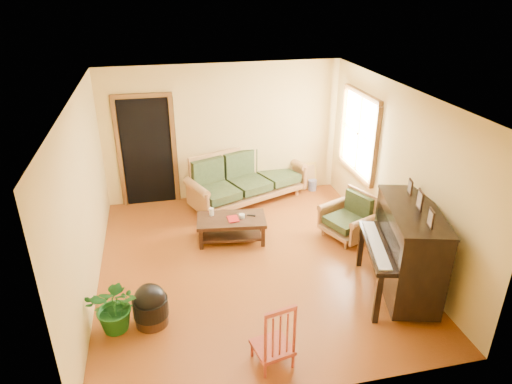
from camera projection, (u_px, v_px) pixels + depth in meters
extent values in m
plane|color=#6A300D|center=(251.00, 263.00, 7.01)|extent=(5.00, 5.00, 0.00)
cube|color=black|center=(147.00, 152.00, 8.48)|extent=(1.08, 0.16, 2.05)
cube|color=white|center=(359.00, 134.00, 7.95)|extent=(0.12, 1.36, 1.46)
cube|color=#996738|center=(248.00, 178.00, 8.75)|extent=(2.49, 1.75, 0.98)
cube|color=black|center=(232.00, 229.00, 7.54)|extent=(1.19, 0.75, 0.41)
cube|color=#996738|center=(347.00, 216.00, 7.54)|extent=(0.99, 1.01, 0.78)
cube|color=black|center=(407.00, 252.00, 6.09)|extent=(1.22, 1.65, 1.30)
cylinder|color=black|center=(151.00, 309.00, 5.71)|extent=(0.57, 0.57, 0.42)
cube|color=maroon|center=(273.00, 332.00, 5.03)|extent=(0.49, 0.52, 0.87)
cube|color=gold|center=(307.00, 176.00, 9.34)|extent=(0.44, 0.16, 0.58)
cylinder|color=#314095|center=(312.00, 185.00, 9.36)|extent=(0.20, 0.20, 0.22)
imported|color=#18541A|center=(116.00, 306.00, 5.55)|extent=(0.78, 0.73, 0.71)
imported|color=#A51716|center=(228.00, 220.00, 7.38)|extent=(0.18, 0.24, 0.02)
cylinder|color=silver|center=(212.00, 212.00, 7.52)|extent=(0.08, 0.08, 0.13)
cylinder|color=silver|center=(242.00, 216.00, 7.45)|extent=(0.13, 0.13, 0.06)
cube|color=black|center=(251.00, 215.00, 7.53)|extent=(0.14, 0.09, 0.01)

